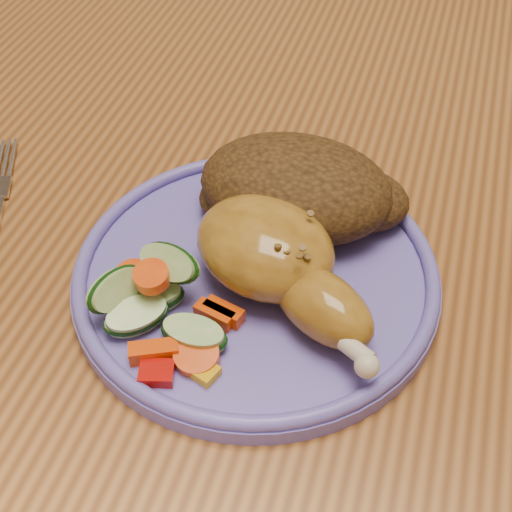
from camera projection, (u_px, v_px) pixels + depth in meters
name	position (u px, v px, depth m)	size (l,w,h in m)	color
dining_table	(327.00, 263.00, 0.62)	(0.90, 1.40, 0.75)	brown
chair_far	(405.00, 69.00, 1.16)	(0.42, 0.42, 0.91)	#4C2D16
plate	(256.00, 278.00, 0.48)	(0.25, 0.25, 0.01)	#6156B9
plate_rim	(256.00, 266.00, 0.48)	(0.24, 0.24, 0.01)	#6156B9
chicken_leg	(279.00, 261.00, 0.45)	(0.15, 0.13, 0.05)	#A87523
rice_pilaf	(300.00, 190.00, 0.50)	(0.15, 0.10, 0.06)	#482E12
vegetable_pile	(158.00, 305.00, 0.44)	(0.10, 0.10, 0.05)	#A50A05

